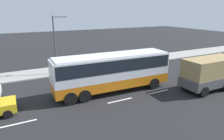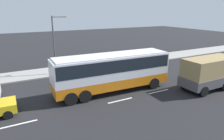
{
  "view_description": "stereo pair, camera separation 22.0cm",
  "coord_description": "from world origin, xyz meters",
  "px_view_note": "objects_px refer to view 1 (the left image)",
  "views": [
    {
      "loc": [
        -9.17,
        -16.78,
        7.54
      ],
      "look_at": [
        -0.53,
        -0.32,
        2.08
      ],
      "focal_mm": 33.07,
      "sensor_mm": 36.0,
      "label": 1
    },
    {
      "loc": [
        -9.36,
        -16.68,
        7.54
      ],
      "look_at": [
        -0.53,
        -0.32,
        2.08
      ],
      "focal_mm": 33.07,
      "sensor_mm": 36.0,
      "label": 2
    }
  ],
  "objects_px": {
    "cargo_truck": "(217,72)",
    "street_lamp": "(56,41)",
    "pedestrian_near_curb": "(110,57)",
    "pedestrian_at_crossing": "(62,63)",
    "coach_bus": "(112,69)"
  },
  "relations": [
    {
      "from": "coach_bus",
      "to": "street_lamp",
      "type": "bearing_deg",
      "value": 114.76
    },
    {
      "from": "pedestrian_near_curb",
      "to": "street_lamp",
      "type": "relative_size",
      "value": 0.24
    },
    {
      "from": "coach_bus",
      "to": "pedestrian_at_crossing",
      "type": "xyz_separation_m",
      "value": [
        -2.44,
        9.17,
        -1.22
      ]
    },
    {
      "from": "coach_bus",
      "to": "street_lamp",
      "type": "distance_m",
      "value": 8.62
    },
    {
      "from": "cargo_truck",
      "to": "pedestrian_near_curb",
      "type": "height_order",
      "value": "cargo_truck"
    },
    {
      "from": "coach_bus",
      "to": "cargo_truck",
      "type": "distance_m",
      "value": 10.39
    },
    {
      "from": "cargo_truck",
      "to": "pedestrian_near_curb",
      "type": "xyz_separation_m",
      "value": [
        -5.19,
        12.91,
        -0.59
      ]
    },
    {
      "from": "pedestrian_at_crossing",
      "to": "street_lamp",
      "type": "height_order",
      "value": "street_lamp"
    },
    {
      "from": "pedestrian_near_curb",
      "to": "street_lamp",
      "type": "distance_m",
      "value": 8.34
    },
    {
      "from": "cargo_truck",
      "to": "street_lamp",
      "type": "bearing_deg",
      "value": 138.19
    },
    {
      "from": "coach_bus",
      "to": "cargo_truck",
      "type": "relative_size",
      "value": 1.35
    },
    {
      "from": "pedestrian_at_crossing",
      "to": "street_lamp",
      "type": "distance_m",
      "value": 3.47
    },
    {
      "from": "cargo_truck",
      "to": "pedestrian_near_curb",
      "type": "bearing_deg",
      "value": 112.24
    },
    {
      "from": "coach_bus",
      "to": "street_lamp",
      "type": "relative_size",
      "value": 1.67
    },
    {
      "from": "pedestrian_near_curb",
      "to": "pedestrian_at_crossing",
      "type": "distance_m",
      "value": 6.88
    }
  ]
}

